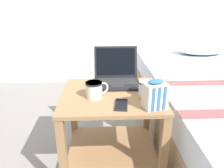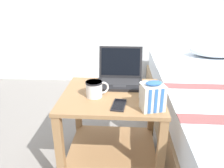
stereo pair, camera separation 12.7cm
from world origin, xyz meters
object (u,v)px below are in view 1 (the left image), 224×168
mug_front_left (94,89)px  snack_bag (155,95)px  laptop (116,76)px  cell_phone (121,105)px  mug_front_right (145,88)px

mug_front_left → snack_bag: bearing=-23.8°
laptop → snack_bag: size_ratio=1.89×
mug_front_left → laptop: bearing=58.1°
laptop → snack_bag: laptop is taller
laptop → cell_phone: (0.01, -0.34, -0.04)m
laptop → snack_bag: 0.41m
laptop → mug_front_left: size_ratio=2.24×
mug_front_right → snack_bag: (0.02, -0.14, 0.02)m
mug_front_left → cell_phone: size_ratio=0.93×
laptop → mug_front_left: (-0.14, -0.23, 0.01)m
cell_phone → laptop: bearing=90.9°
mug_front_right → snack_bag: snack_bag is taller
mug_front_left → mug_front_right: size_ratio=1.15×
mug_front_left → cell_phone: bearing=-37.0°
laptop → mug_front_right: size_ratio=2.58×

